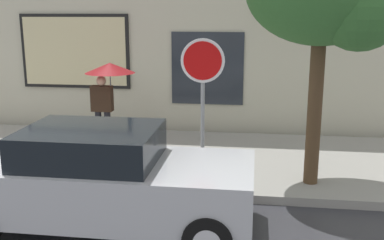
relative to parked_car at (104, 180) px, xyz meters
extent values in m
plane|color=#333338|center=(-1.28, 0.12, -0.73)|extent=(60.00, 60.00, 0.00)
cube|color=gray|center=(-1.28, 3.12, -0.66)|extent=(20.00, 4.00, 0.15)
cube|color=black|center=(-2.51, 5.39, 1.36)|extent=(2.86, 0.06, 1.89)
cube|color=beige|center=(-2.51, 5.36, 1.36)|extent=(2.70, 0.03, 1.73)
cube|color=#262B33|center=(0.91, 5.40, 0.97)|extent=(1.80, 0.04, 1.80)
cone|color=#99999E|center=(2.31, 5.27, 2.37)|extent=(0.22, 0.24, 0.24)
cube|color=#B7BABF|center=(0.04, 0.00, -0.09)|extent=(4.19, 1.70, 0.76)
cube|color=black|center=(-0.17, 0.00, 0.52)|extent=(1.89, 1.50, 0.47)
cylinder|color=black|center=(1.58, 0.78, -0.41)|extent=(0.64, 0.22, 0.64)
cylinder|color=silver|center=(1.58, 0.78, -0.41)|extent=(0.35, 0.24, 0.35)
cylinder|color=black|center=(1.58, -0.78, -0.41)|extent=(0.64, 0.22, 0.64)
cylinder|color=silver|center=(1.58, -0.78, -0.41)|extent=(0.35, 0.24, 0.35)
cylinder|color=black|center=(-1.51, 0.78, -0.41)|extent=(0.64, 0.22, 0.64)
cylinder|color=silver|center=(-1.51, 0.78, -0.41)|extent=(0.35, 0.24, 0.35)
cylinder|color=black|center=(-1.32, 3.58, -0.18)|extent=(0.14, 0.14, 0.79)
cylinder|color=black|center=(-1.11, 3.58, -0.18)|extent=(0.14, 0.14, 0.79)
cube|color=black|center=(-1.22, 3.58, 0.49)|extent=(0.46, 0.22, 0.56)
sphere|color=tan|center=(-1.22, 3.58, 0.88)|extent=(0.22, 0.22, 0.22)
cylinder|color=#4C4C51|center=(-1.01, 3.58, 0.74)|extent=(0.02, 0.02, 0.90)
cone|color=maroon|center=(-1.01, 3.58, 1.17)|extent=(1.08, 1.08, 0.22)
cylinder|color=#4C3823|center=(3.12, 1.87, 0.73)|extent=(0.25, 0.25, 2.63)
sphere|color=#33662D|center=(3.68, 1.56, 2.42)|extent=(1.36, 1.36, 1.36)
cylinder|color=gray|center=(1.21, 1.86, 0.65)|extent=(0.07, 0.07, 2.47)
cylinder|color=white|center=(1.21, 1.82, 1.54)|extent=(0.76, 0.02, 0.76)
cylinder|color=red|center=(1.21, 1.80, 1.54)|extent=(0.66, 0.02, 0.66)
camera|label=1|loc=(2.12, -6.03, 2.37)|focal=43.28mm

